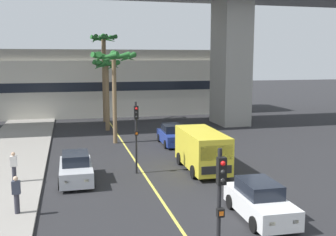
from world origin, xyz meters
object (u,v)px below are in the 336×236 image
(palm_tree_near_median, at_px, (114,64))
(traffic_light_median_near, at_px, (220,201))
(car_queue_front, at_px, (76,169))
(traffic_light_median_far, at_px, (136,128))
(car_queue_third, at_px, (172,135))
(palm_tree_mid_median, at_px, (107,74))
(delivery_van, at_px, (202,149))
(pedestrian_mid_block, at_px, (14,166))
(pedestrian_near_crosswalk, at_px, (16,194))
(car_queue_second, at_px, (260,201))
(palm_tree_far_median, at_px, (104,56))

(palm_tree_near_median, bearing_deg, traffic_light_median_near, -88.70)
(car_queue_front, distance_m, traffic_light_median_far, 4.05)
(car_queue_third, relative_size, palm_tree_mid_median, 0.62)
(delivery_van, relative_size, traffic_light_median_far, 1.26)
(palm_tree_near_median, height_order, pedestrian_mid_block, palm_tree_near_median)
(pedestrian_near_crosswalk, bearing_deg, car_queue_second, -14.62)
(pedestrian_near_crosswalk, relative_size, pedestrian_mid_block, 1.00)
(car_queue_front, bearing_deg, delivery_van, 3.61)
(delivery_van, distance_m, pedestrian_mid_block, 10.56)
(car_queue_front, bearing_deg, pedestrian_mid_block, 176.29)
(traffic_light_median_near, bearing_deg, car_queue_front, 107.59)
(pedestrian_near_crosswalk, bearing_deg, traffic_light_median_near, -49.36)
(palm_tree_near_median, bearing_deg, pedestrian_near_crosswalk, -112.37)
(car_queue_front, height_order, pedestrian_near_crosswalk, pedestrian_near_crosswalk)
(traffic_light_median_far, bearing_deg, car_queue_front, -168.72)
(traffic_light_median_far, relative_size, pedestrian_mid_block, 2.59)
(traffic_light_median_far, bearing_deg, palm_tree_far_median, 89.90)
(car_queue_second, relative_size, traffic_light_median_near, 0.99)
(car_queue_second, distance_m, traffic_light_median_near, 6.27)
(car_queue_second, relative_size, palm_tree_far_median, 0.45)
(palm_tree_near_median, distance_m, pedestrian_near_crosswalk, 16.03)
(car_queue_third, xyz_separation_m, palm_tree_near_median, (-4.25, 1.59, 5.46))
(pedestrian_mid_block, bearing_deg, delivery_van, 1.40)
(car_queue_second, bearing_deg, palm_tree_far_median, 97.91)
(delivery_van, relative_size, palm_tree_near_median, 0.73)
(car_queue_second, bearing_deg, palm_tree_mid_median, 100.47)
(traffic_light_median_near, bearing_deg, pedestrian_mid_block, 120.02)
(palm_tree_far_median, relative_size, pedestrian_near_crosswalk, 5.66)
(palm_tree_far_median, relative_size, pedestrian_mid_block, 5.66)
(car_queue_front, distance_m, palm_tree_far_median, 22.03)
(palm_tree_far_median, xyz_separation_m, pedestrian_mid_block, (-6.67, -20.66, -5.86))
(car_queue_second, xyz_separation_m, palm_tree_far_median, (-3.88, 27.92, 6.14))
(traffic_light_median_far, height_order, palm_tree_mid_median, palm_tree_mid_median)
(car_queue_second, distance_m, palm_tree_mid_median, 23.32)
(car_queue_third, xyz_separation_m, palm_tree_far_median, (-4.01, 12.91, 6.14))
(car_queue_front, relative_size, pedestrian_mid_block, 2.53)
(car_queue_second, bearing_deg, pedestrian_mid_block, 145.48)
(car_queue_front, bearing_deg, pedestrian_near_crosswalk, -119.46)
(car_queue_third, relative_size, palm_tree_near_median, 0.57)
(delivery_van, relative_size, palm_tree_far_median, 0.58)
(palm_tree_far_median, bearing_deg, pedestrian_near_crosswalk, -103.35)
(palm_tree_mid_median, bearing_deg, pedestrian_mid_block, -112.78)
(traffic_light_median_near, height_order, palm_tree_mid_median, palm_tree_mid_median)
(car_queue_third, distance_m, traffic_light_median_far, 8.55)
(palm_tree_mid_median, bearing_deg, palm_tree_far_median, 87.08)
(palm_tree_mid_median, height_order, pedestrian_near_crosswalk, palm_tree_mid_median)
(traffic_light_median_near, bearing_deg, delivery_van, 73.44)
(traffic_light_median_far, height_order, pedestrian_mid_block, traffic_light_median_far)
(traffic_light_median_near, distance_m, pedestrian_near_crosswalk, 9.76)
(car_queue_second, height_order, pedestrian_mid_block, pedestrian_mid_block)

